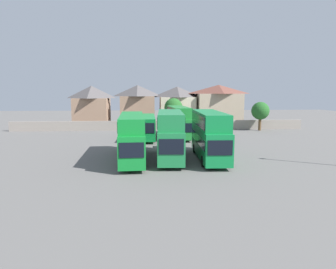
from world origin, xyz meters
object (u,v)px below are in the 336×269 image
house_terrace_right (177,105)px  tree_behind_wall (173,108)px  tree_left_of_lot (260,111)px  house_terrace_centre (138,105)px  bus_3 (210,133)px  bus_4 (147,126)px  bus_1 (132,135)px  bus_2 (170,133)px  house_terrace_left (92,106)px  house_terrace_far_right (218,105)px  bus_5 (179,120)px

house_terrace_right → tree_behind_wall: bearing=-102.3°
tree_left_of_lot → house_terrace_centre: bearing=154.5°
tree_behind_wall → house_terrace_right: bearing=77.7°
tree_left_of_lot → bus_3: bearing=-122.1°
bus_4 → house_terrace_centre: (-1.96, 19.51, 2.45)m
bus_1 → bus_2: bearing=87.7°
bus_1 → house_terrace_left: bearing=-165.4°
bus_2 → house_terrace_left: 36.47m
bus_3 → house_terrace_left: 38.41m
tree_behind_wall → bus_1: bearing=-104.0°
bus_3 → bus_2: bearing=-89.1°
bus_3 → house_terrace_left: bearing=-149.1°
bus_2 → bus_4: bus_2 is taller
bus_2 → house_terrace_left: size_ratio=1.21×
bus_3 → tree_left_of_lot: size_ratio=2.05×
bus_3 → house_terrace_far_right: (8.93, 33.13, 1.59)m
bus_2 → bus_5: (2.59, 15.73, -0.12)m
house_terrace_left → house_terrace_far_right: 27.47m
bus_3 → house_terrace_far_right: size_ratio=1.11×
house_terrace_centre → house_terrace_right: house_terrace_centre is taller
bus_4 → house_terrace_far_right: (15.72, 18.17, 2.46)m
house_terrace_far_right → house_terrace_centre: bearing=175.6°
bus_5 → house_terrace_centre: size_ratio=1.26×
house_terrace_centre → house_terrace_right: (8.68, -0.28, -0.16)m
house_terrace_centre → house_terrace_left: bearing=-175.0°
bus_3 → bus_5: bus_3 is taller
bus_1 → house_terrace_left: (-10.18, 33.53, 1.64)m
bus_4 → tree_behind_wall: size_ratio=1.91×
bus_5 → house_terrace_right: size_ratio=1.31×
house_terrace_left → bus_4: bearing=-57.8°
bus_5 → tree_behind_wall: bearing=176.3°
bus_1 → house_terrace_far_right: house_terrace_far_right is taller
house_terrace_centre → bus_1: bearing=-89.3°
house_terrace_right → house_terrace_left: bearing=-178.2°
house_terrace_left → bus_5: bearing=-46.6°
house_terrace_centre → tree_left_of_lot: size_ratio=1.62×
house_terrace_centre → house_terrace_right: 8.69m
bus_1 → bus_3: (8.35, -0.09, 0.15)m
bus_2 → tree_behind_wall: bearing=177.6°
bus_2 → house_terrace_centre: 34.72m
house_terrace_left → house_terrace_right: 18.47m
bus_4 → house_terrace_centre: bearing=-173.9°
house_terrace_far_right → tree_left_of_lot: (5.69, -9.80, -0.78)m
house_terrace_left → tree_left_of_lot: (33.15, -10.29, -0.68)m
house_terrace_left → tree_left_of_lot: bearing=-17.3°
bus_2 → tree_left_of_lot: 29.95m
bus_3 → bus_5: size_ratio=1.00×
house_terrace_centre → house_terrace_right: size_ratio=1.04×
house_terrace_left → bus_1: bearing=-73.1°
bus_1 → house_terrace_right: house_terrace_right is taller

